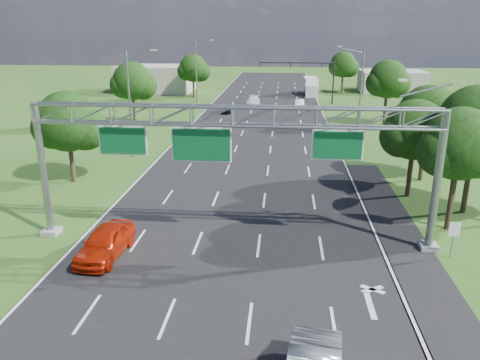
# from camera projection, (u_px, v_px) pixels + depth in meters

# --- Properties ---
(ground) EXTENTS (220.00, 220.00, 0.00)m
(ground) POSITION_uv_depth(u_px,v_px,m) (250.00, 160.00, 44.85)
(ground) COLOR #264B16
(ground) RESTS_ON ground
(road) EXTENTS (18.00, 180.00, 0.02)m
(road) POSITION_uv_depth(u_px,v_px,m) (250.00, 160.00, 44.85)
(road) COLOR black
(road) RESTS_ON ground
(road_flare) EXTENTS (3.00, 30.00, 0.02)m
(road_flare) POSITION_uv_depth(u_px,v_px,m) (397.00, 233.00, 28.82)
(road_flare) COLOR black
(road_flare) RESTS_ON ground
(sign_gantry) EXTENTS (23.50, 1.00, 9.56)m
(sign_gantry) POSITION_uv_depth(u_px,v_px,m) (234.00, 127.00, 25.64)
(sign_gantry) COLOR gray
(sign_gantry) RESTS_ON ground
(regulatory_sign) EXTENTS (0.60, 0.08, 2.10)m
(regulatory_sign) POSITION_uv_depth(u_px,v_px,m) (454.00, 233.00, 25.30)
(regulatory_sign) COLOR gray
(regulatory_sign) RESTS_ON ground
(traffic_signal) EXTENTS (12.21, 0.24, 7.00)m
(traffic_signal) POSITION_uv_depth(u_px,v_px,m) (312.00, 72.00, 75.70)
(traffic_signal) COLOR black
(traffic_signal) RESTS_ON ground
(streetlight_l_near) EXTENTS (2.97, 0.22, 10.16)m
(streetlight_l_near) POSITION_uv_depth(u_px,v_px,m) (131.00, 100.00, 44.10)
(streetlight_l_near) COLOR gray
(streetlight_l_near) RESTS_ON ground
(streetlight_l_far) EXTENTS (2.97, 0.22, 10.16)m
(streetlight_l_far) POSITION_uv_depth(u_px,v_px,m) (197.00, 68.00, 77.21)
(streetlight_l_far) COLOR gray
(streetlight_l_far) RESTS_ON ground
(streetlight_r_mid) EXTENTS (2.97, 0.22, 10.16)m
(streetlight_r_mid) POSITION_uv_depth(u_px,v_px,m) (359.00, 89.00, 51.58)
(streetlight_r_mid) COLOR gray
(streetlight_r_mid) RESTS_ON ground
(tree_cluster_right) EXTENTS (9.91, 14.60, 8.68)m
(tree_cluster_right) POSITION_uv_depth(u_px,v_px,m) (457.00, 132.00, 31.67)
(tree_cluster_right) COLOR #2D2116
(tree_cluster_right) RESTS_ON ground
(tree_verge_la) EXTENTS (5.76, 4.80, 7.40)m
(tree_verge_la) POSITION_uv_depth(u_px,v_px,m) (69.00, 124.00, 37.05)
(tree_verge_la) COLOR #2D2116
(tree_verge_la) RESTS_ON ground
(tree_verge_lb) EXTENTS (5.76, 4.80, 8.06)m
(tree_verge_lb) POSITION_uv_depth(u_px,v_px,m) (133.00, 83.00, 58.78)
(tree_verge_lb) COLOR #2D2116
(tree_verge_lb) RESTS_ON ground
(tree_verge_lc) EXTENTS (5.76, 4.80, 7.62)m
(tree_verge_lc) POSITION_uv_depth(u_px,v_px,m) (194.00, 70.00, 82.31)
(tree_verge_lc) COLOR #2D2116
(tree_verge_lc) RESTS_ON ground
(tree_verge_rd) EXTENTS (5.76, 4.80, 8.28)m
(tree_verge_rd) POSITION_uv_depth(u_px,v_px,m) (388.00, 81.00, 58.75)
(tree_verge_rd) COLOR #2D2116
(tree_verge_rd) RESTS_ON ground
(tree_verge_re) EXTENTS (5.76, 4.80, 7.84)m
(tree_verge_re) POSITION_uv_depth(u_px,v_px,m) (344.00, 66.00, 87.45)
(tree_verge_re) COLOR #2D2116
(tree_verge_re) RESTS_ON ground
(building_left) EXTENTS (14.00, 10.00, 5.00)m
(building_left) POSITION_uv_depth(u_px,v_px,m) (156.00, 79.00, 91.41)
(building_left) COLOR #A69C8B
(building_left) RESTS_ON ground
(building_right) EXTENTS (12.00, 9.00, 4.00)m
(building_right) POSITION_uv_depth(u_px,v_px,m) (392.00, 81.00, 91.33)
(building_right) COLOR #A69C8B
(building_right) RESTS_ON ground
(red_coupe) EXTENTS (2.32, 5.06, 1.68)m
(red_coupe) POSITION_uv_depth(u_px,v_px,m) (105.00, 242.00, 25.70)
(red_coupe) COLOR red
(red_coupe) RESTS_ON ground
(car_queue_a) EXTENTS (2.18, 4.95, 1.41)m
(car_queue_a) POSITION_uv_depth(u_px,v_px,m) (253.00, 101.00, 75.44)
(car_queue_a) COLOR white
(car_queue_a) RESTS_ON ground
(car_queue_c) EXTENTS (1.66, 3.79, 1.27)m
(car_queue_c) POSITION_uv_depth(u_px,v_px,m) (227.00, 108.00, 69.15)
(car_queue_c) COLOR black
(car_queue_c) RESTS_ON ground
(car_queue_d) EXTENTS (1.50, 4.07, 1.33)m
(car_queue_d) POSITION_uv_depth(u_px,v_px,m) (299.00, 104.00, 72.88)
(car_queue_d) COLOR white
(car_queue_d) RESTS_ON ground
(box_truck) EXTENTS (2.62, 8.24, 3.09)m
(box_truck) POSITION_uv_depth(u_px,v_px,m) (311.00, 87.00, 87.33)
(box_truck) COLOR white
(box_truck) RESTS_ON ground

